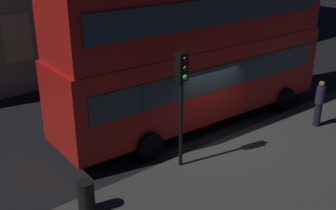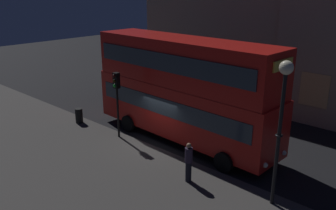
{
  "view_description": "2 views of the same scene",
  "coord_description": "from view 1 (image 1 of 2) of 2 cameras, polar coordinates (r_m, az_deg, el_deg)",
  "views": [
    {
      "loc": [
        -10.06,
        -9.8,
        7.09
      ],
      "look_at": [
        -1.56,
        0.48,
        1.52
      ],
      "focal_mm": 45.44,
      "sensor_mm": 36.0,
      "label": 1
    },
    {
      "loc": [
        11.99,
        -12.64,
        8.09
      ],
      "look_at": [
        -0.31,
        0.96,
        1.95
      ],
      "focal_mm": 37.62,
      "sensor_mm": 36.0,
      "label": 2
    }
  ],
  "objects": [
    {
      "name": "ground_plane",
      "position": [
        15.73,
        5.51,
        -4.24
      ],
      "size": [
        80.0,
        80.0,
        0.0
      ],
      "primitive_type": "plane",
      "color": "black"
    },
    {
      "name": "pedestrian",
      "position": [
        16.84,
        19.63,
        0.27
      ],
      "size": [
        0.33,
        0.33,
        1.79
      ],
      "rotation": [
        0.0,
        0.0,
        2.14
      ],
      "color": "black",
      "rests_on": "sidewalk_slab"
    },
    {
      "name": "double_decker_bus",
      "position": [
        15.78,
        3.89,
        7.99
      ],
      "size": [
        11.41,
        3.26,
        5.63
      ],
      "rotation": [
        0.0,
        0.0,
        -0.04
      ],
      "color": "red",
      "rests_on": "ground"
    },
    {
      "name": "sidewalk_slab",
      "position": [
        13.23,
        20.81,
        -11.14
      ],
      "size": [
        44.0,
        8.65,
        0.12
      ],
      "primitive_type": "cube",
      "color": "#423F3D",
      "rests_on": "ground"
    },
    {
      "name": "traffic_light_near_kerb",
      "position": [
        12.52,
        1.87,
        2.49
      ],
      "size": [
        0.32,
        0.36,
        3.68
      ],
      "rotation": [
        0.0,
        0.0,
        0.01
      ],
      "color": "black",
      "rests_on": "sidewalk_slab"
    },
    {
      "name": "litter_bin",
      "position": [
        11.6,
        -10.92,
        -11.98
      ],
      "size": [
        0.45,
        0.45,
        0.92
      ],
      "primitive_type": "cylinder",
      "color": "black",
      "rests_on": "sidewalk_slab"
    }
  ]
}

